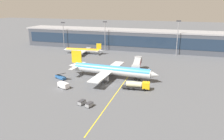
# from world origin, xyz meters

# --- Properties ---
(ground_plane) EXTENTS (700.00, 700.00, 0.00)m
(ground_plane) POSITION_xyz_m (0.00, 0.00, 0.00)
(ground_plane) COLOR #515459
(apron_lead_in_line) EXTENTS (1.68, 79.99, 0.01)m
(apron_lead_in_line) POSITION_xyz_m (5.14, 2.00, 0.00)
(apron_lead_in_line) COLOR yellow
(apron_lead_in_line) RESTS_ON ground_plane
(terminal_building) EXTENTS (165.03, 18.99, 14.11)m
(terminal_building) POSITION_xyz_m (-7.89, 78.04, 7.08)
(terminal_building) COLOR #424751
(terminal_building) RESTS_ON ground_plane
(main_airliner) EXTENTS (43.06, 34.10, 11.45)m
(main_airliner) POSITION_xyz_m (-2.06, 9.36, 3.81)
(main_airliner) COLOR silver
(main_airliner) RESTS_ON ground_plane
(jet_bridge) EXTENTS (6.10, 20.50, 6.51)m
(jet_bridge) POSITION_xyz_m (7.79, 19.84, 4.81)
(jet_bridge) COLOR #B2B7BC
(jet_bridge) RESTS_ON ground_plane
(fuel_tanker) EXTENTS (10.99, 3.49, 3.25)m
(fuel_tanker) POSITION_xyz_m (12.27, -0.98, 1.75)
(fuel_tanker) COLOR #232326
(fuel_tanker) RESTS_ON ground_plane
(crew_van) EXTENTS (5.42, 3.92, 2.30)m
(crew_van) POSITION_xyz_m (-16.28, -8.27, 1.31)
(crew_van) COLOR white
(crew_van) RESTS_ON ground_plane
(belt_loader) EXTENTS (6.75, 4.41, 3.49)m
(belt_loader) POSITION_xyz_m (-23.24, 1.50, 0.99)
(belt_loader) COLOR #285B9E
(belt_loader) RESTS_ON ground_plane
(baggage_cart_0) EXTENTS (2.23, 2.97, 1.48)m
(baggage_cart_0) POSITION_xyz_m (-2.92, -20.14, 0.78)
(baggage_cart_0) COLOR gray
(baggage_cart_0) RESTS_ON ground_plane
(baggage_cart_1) EXTENTS (2.23, 2.97, 1.48)m
(baggage_cart_1) POSITION_xyz_m (0.16, -21.01, 0.78)
(baggage_cart_1) COLOR gray
(baggage_cart_1) RESTS_ON ground_plane
(commuter_jet_far) EXTENTS (27.76, 22.07, 7.35)m
(commuter_jet_far) POSITION_xyz_m (-35.05, 52.40, 2.45)
(commuter_jet_far) COLOR #B2B7BC
(commuter_jet_far) RESTS_ON ground_plane
(apron_light_mast_0) EXTENTS (2.80, 0.50, 22.25)m
(apron_light_mast_0) POSITION_xyz_m (24.27, 66.08, 13.09)
(apron_light_mast_0) COLOR gray
(apron_light_mast_0) RESTS_ON ground_plane
(apron_light_mast_1) EXTENTS (2.80, 0.50, 19.26)m
(apron_light_mast_1) POSITION_xyz_m (-56.63, 66.08, 11.53)
(apron_light_mast_1) COLOR gray
(apron_light_mast_1) RESTS_ON ground_plane
(apron_light_mast_2) EXTENTS (2.80, 0.50, 20.61)m
(apron_light_mast_2) POSITION_xyz_m (-24.27, 66.08, 12.23)
(apron_light_mast_2) COLOR gray
(apron_light_mast_2) RESTS_ON ground_plane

